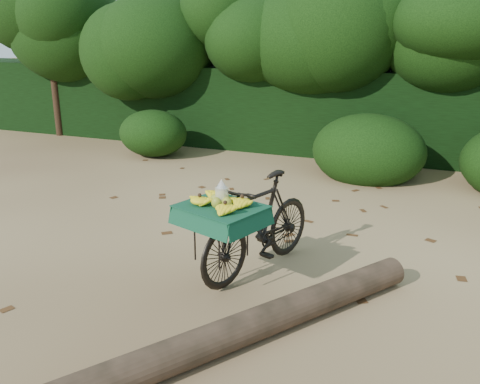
% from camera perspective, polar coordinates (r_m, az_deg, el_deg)
% --- Properties ---
extents(ground, '(80.00, 80.00, 0.00)m').
position_cam_1_polar(ground, '(6.14, -6.57, -7.17)').
color(ground, tan).
rests_on(ground, ground).
extents(vendor_bicycle, '(1.20, 1.95, 1.10)m').
position_cam_1_polar(vendor_bicycle, '(5.53, 1.99, -3.58)').
color(vendor_bicycle, black).
rests_on(vendor_bicycle, ground).
extents(fallen_log, '(2.39, 3.46, 0.28)m').
position_cam_1_polar(fallen_log, '(4.45, 0.03, -15.24)').
color(fallen_log, brown).
rests_on(fallen_log, ground).
extents(hedge_backdrop, '(26.00, 1.80, 1.80)m').
position_cam_1_polar(hedge_backdrop, '(11.61, 8.45, 9.15)').
color(hedge_backdrop, black).
rests_on(hedge_backdrop, ground).
extents(tree_row, '(14.50, 2.00, 4.00)m').
position_cam_1_polar(tree_row, '(10.92, 4.24, 14.57)').
color(tree_row, black).
rests_on(tree_row, ground).
extents(bush_clumps, '(8.80, 1.70, 0.90)m').
position_cam_1_polar(bush_clumps, '(9.66, 8.31, 4.77)').
color(bush_clumps, black).
rests_on(bush_clumps, ground).
extents(leaf_litter, '(7.00, 7.30, 0.01)m').
position_cam_1_polar(leaf_litter, '(6.66, -3.89, -5.00)').
color(leaf_litter, '#4E2D14').
rests_on(leaf_litter, ground).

